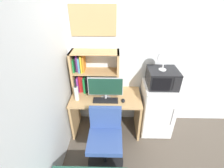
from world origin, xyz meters
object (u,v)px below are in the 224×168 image
Objects in this scene: wall_corkboard at (93,21)px; desk_chair at (105,142)px; mini_fridge at (157,109)px; desk_fan at (164,59)px; microwave at (162,78)px; computer_mouse at (123,101)px; water_bottle at (76,93)px; hutch_bookshelf at (88,73)px; keyboard at (106,100)px; monitor at (105,88)px.

desk_chair is at bearing -77.75° from wall_corkboard.
desk_fan is (-0.02, -0.00, 0.90)m from mini_fridge.
microwave is 1.51× the size of desk_fan.
microwave is at bearing 15.43° from computer_mouse.
water_bottle is 0.87× the size of desk_fan.
hutch_bookshelf is 1.11× the size of wall_corkboard.
microwave is (1.16, -0.15, -0.00)m from hutch_bookshelf.
wall_corkboard is at bearing 136.45° from computer_mouse.
computer_mouse is 0.35× the size of desk_fan.
desk_fan is (1.14, -0.15, 0.30)m from hutch_bookshelf.
wall_corkboard reaches higher than keyboard.
desk_chair is at bearing -142.27° from mini_fridge.
monitor is at bearing 168.10° from computer_mouse.
microwave is at bearing 6.94° from monitor.
hutch_bookshelf is 0.41m from monitor.
computer_mouse is at bearing -43.55° from wall_corkboard.
desk_fan is at bearing -171.26° from mini_fridge.
computer_mouse is at bearing -164.63° from desk_fan.
desk_fan reaches higher than microwave.
computer_mouse is at bearing -11.90° from monitor.
microwave is (0.86, 0.16, 0.33)m from keyboard.
water_bottle is 1.10m from wall_corkboard.
microwave reaches higher than keyboard.
monitor is 0.60× the size of desk_chair.
hutch_bookshelf is at bearing 172.34° from desk_fan.
wall_corkboard is at bearing 102.25° from desk_chair.
hutch_bookshelf is 1.09m from desk_chair.
mini_fridge reaches higher than computer_mouse.
computer_mouse is 1.26m from wall_corkboard.
water_bottle is (-0.45, -0.03, -0.09)m from monitor.
desk_fan is 1.16m from wall_corkboard.
hutch_bookshelf is 1.95× the size of keyboard.
desk_fan is at bearing 6.70° from monitor.
hutch_bookshelf is 0.72m from computer_mouse.
hutch_bookshelf is 1.17m from microwave.
mini_fridge is (1.16, -0.15, -0.60)m from hutch_bookshelf.
desk_fan is (1.29, 0.13, 0.52)m from water_bottle.
computer_mouse is 0.86m from desk_fan.
microwave is 0.30m from desk_fan.
computer_mouse is 0.66m from desk_chair.
monitor is 0.99m from wall_corkboard.
monitor is 5.30× the size of computer_mouse.
desk_fan is (0.57, 0.16, 0.62)m from computer_mouse.
water_bottle is 0.38× the size of wall_corkboard.
mini_fridge is at bearing 6.75° from monitor.
monitor is 0.58× the size of mini_fridge.
wall_corkboard is at bearing 115.84° from monitor.
desk_fan is 0.44× the size of wall_corkboard.
wall_corkboard reaches higher than microwave.
mini_fridge is 1.38× the size of wall_corkboard.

